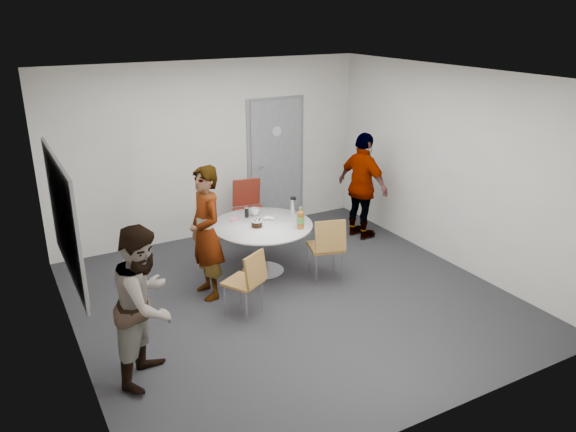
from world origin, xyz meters
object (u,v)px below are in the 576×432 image
whiteboard (64,218)px  table (264,230)px  person_left (145,304)px  chair_near_right (328,243)px  person_right (363,186)px  chair_near_left (248,278)px  person_main (206,233)px  door (276,163)px  chair_far (249,204)px

whiteboard → table: 2.73m
table → person_left: size_ratio=0.86×
whiteboard → chair_near_right: bearing=-0.3°
whiteboard → person_right: bearing=13.2°
table → chair_near_right: (0.59, -0.65, -0.07)m
person_right → chair_near_left: bearing=107.5°
chair_near_left → person_main: 0.81m
person_left → person_right: (3.90, 1.92, 0.05)m
door → person_right: 1.52m
person_main → chair_far: bearing=137.1°
door → person_main: 2.73m
whiteboard → chair_near_left: bearing=-9.8°
table → whiteboard: bearing=-165.8°
chair_far → person_right: size_ratio=0.57×
chair_near_left → person_main: person_main is taller
person_right → door: bearing=24.1°
whiteboard → chair_far: bearing=32.2°
chair_near_left → chair_near_right: (1.27, 0.30, 0.06)m
door → person_right: bearing=-55.7°
person_right → person_main: bearing=92.9°
table → chair_near_left: table is taller
whiteboard → person_left: 1.22m
table → person_left: person_left is taller
door → chair_near_left: door is taller
chair_near_right → person_main: person_main is taller
chair_near_left → chair_far: bearing=35.1°
chair_near_right → person_right: bearing=54.7°
chair_near_right → table: bearing=148.1°
chair_near_left → person_main: size_ratio=0.48×
chair_far → chair_near_left: bearing=73.0°
chair_near_right → chair_near_left: bearing=-150.9°
chair_near_left → chair_far: (0.99, 2.10, 0.10)m
person_main → person_left: (-1.10, -1.27, -0.05)m
table → person_main: bearing=-164.3°
door → person_right: door is taller
chair_near_right → person_right: size_ratio=0.53×
whiteboard → person_main: bearing=13.4°
chair_far → table: bearing=83.1°
person_main → person_right: (2.80, 0.65, -0.00)m
door → person_right: (0.85, -1.25, -0.20)m
table → door: bearing=57.6°
door → table: (-1.04, -1.64, -0.42)m
door → chair_near_left: size_ratio=2.64×
chair_near_left → person_left: 1.48m
chair_near_right → chair_far: (-0.28, 1.80, 0.04)m
door → person_left: (-3.05, -3.17, -0.24)m
table → person_main: person_main is taller
door → person_left: size_ratio=1.35×
person_right → whiteboard: bearing=93.0°
chair_near_left → person_left: person_left is taller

